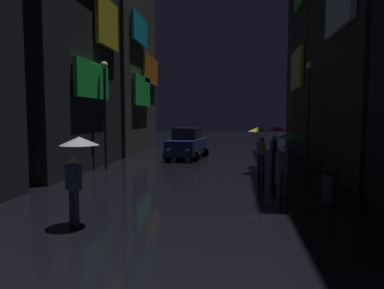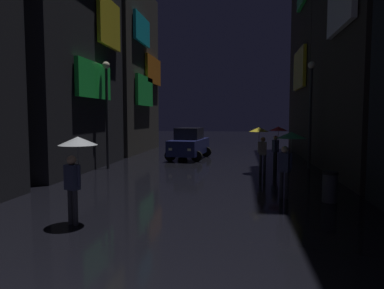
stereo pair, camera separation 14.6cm
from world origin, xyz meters
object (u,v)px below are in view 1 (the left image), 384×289
at_px(car_distant, 187,144).
at_px(trash_bin, 330,186).
at_px(pedestrian_far_right_green, 289,146).
at_px(pedestrian_foreground_right_red, 276,136).
at_px(streetlamp_right_far, 309,102).
at_px(pedestrian_midstreet_left_clear, 77,156).
at_px(pedestrian_midstreet_centre_yellow, 259,137).
at_px(streetlamp_left_far, 105,102).

xyz_separation_m(car_distant, trash_bin, (5.87, -10.11, -0.46)).
relative_size(pedestrian_far_right_green, trash_bin, 2.28).
xyz_separation_m(pedestrian_far_right_green, trash_bin, (1.20, -0.23, -1.20)).
height_order(pedestrian_foreground_right_red, trash_bin, pedestrian_foreground_right_red).
relative_size(pedestrian_foreground_right_red, streetlamp_right_far, 0.40).
bearing_deg(trash_bin, pedestrian_midstreet_left_clear, -153.91).
distance_m(pedestrian_midstreet_left_clear, streetlamp_right_far, 12.57).
bearing_deg(pedestrian_far_right_green, streetlamp_right_far, 74.22).
distance_m(pedestrian_midstreet_centre_yellow, trash_bin, 5.55).
distance_m(streetlamp_left_far, trash_bin, 11.19).
distance_m(pedestrian_midstreet_centre_yellow, streetlamp_right_far, 3.55).
bearing_deg(pedestrian_far_right_green, trash_bin, -11.05).
height_order(pedestrian_foreground_right_red, pedestrian_far_right_green, same).
relative_size(streetlamp_right_far, trash_bin, 5.71).
distance_m(pedestrian_midstreet_centre_yellow, car_distant, 6.48).
height_order(pedestrian_far_right_green, pedestrian_midstreet_left_clear, same).
bearing_deg(car_distant, streetlamp_left_far, -126.79).
bearing_deg(streetlamp_left_far, car_distant, 53.21).
relative_size(pedestrian_midstreet_left_clear, trash_bin, 2.28).
distance_m(pedestrian_midstreet_left_clear, trash_bin, 7.37).
height_order(pedestrian_midstreet_centre_yellow, pedestrian_foreground_right_red, same).
relative_size(pedestrian_midstreet_centre_yellow, streetlamp_right_far, 0.40).
bearing_deg(pedestrian_midstreet_centre_yellow, pedestrian_midstreet_left_clear, -119.58).
distance_m(pedestrian_midstreet_left_clear, streetlamp_left_far, 9.30).
relative_size(pedestrian_midstreet_centre_yellow, trash_bin, 2.28).
distance_m(pedestrian_midstreet_centre_yellow, pedestrian_foreground_right_red, 1.61).
height_order(streetlamp_right_far, streetlamp_left_far, streetlamp_right_far).
relative_size(pedestrian_foreground_right_red, trash_bin, 2.28).
bearing_deg(streetlamp_right_far, pedestrian_far_right_green, -105.78).
distance_m(pedestrian_far_right_green, streetlamp_right_far, 7.18).
height_order(pedestrian_midstreet_centre_yellow, pedestrian_midstreet_left_clear, same).
relative_size(pedestrian_midstreet_centre_yellow, car_distant, 0.49).
bearing_deg(car_distant, pedestrian_far_right_green, -64.67).
relative_size(pedestrian_far_right_green, streetlamp_left_far, 0.40).
distance_m(car_distant, streetlamp_left_far, 6.21).
xyz_separation_m(pedestrian_midstreet_left_clear, trash_bin, (6.53, 3.20, -1.20)).
bearing_deg(pedestrian_foreground_right_red, streetlamp_left_far, -173.79).
relative_size(pedestrian_midstreet_centre_yellow, streetlamp_left_far, 0.40).
bearing_deg(pedestrian_midstreet_centre_yellow, streetlamp_left_far, 176.75).
bearing_deg(trash_bin, pedestrian_far_right_green, 168.95).
distance_m(pedestrian_far_right_green, pedestrian_midstreet_left_clear, 6.34).
bearing_deg(car_distant, trash_bin, -59.85).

